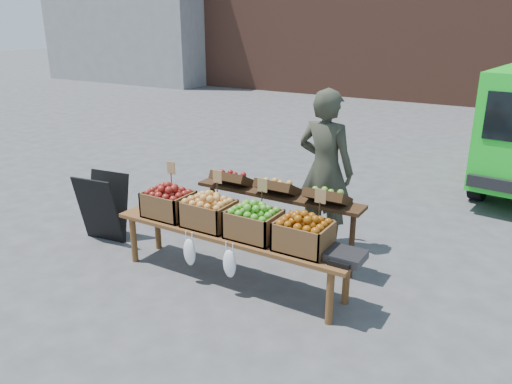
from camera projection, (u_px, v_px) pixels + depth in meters
The scene contains 10 objects.
ground at pixel (233, 275), 5.43m from camera, with size 80.00×80.00×0.00m, color #4B4B4E.
vendor at pixel (325, 170), 5.85m from camera, with size 0.70×0.46×1.92m, color #323528.
chalkboard_sign at pixel (103, 207), 6.18m from camera, with size 0.57×0.31×0.86m, color black, non-canonical shape.
back_table at pixel (277, 216), 5.66m from camera, with size 2.10×0.44×1.04m, color #331F10, non-canonical shape.
display_bench at pixel (231, 256), 5.23m from camera, with size 2.70×0.56×0.57m, color brown, non-canonical shape.
crate_golden_apples at pixel (169, 204), 5.49m from camera, with size 0.50×0.40×0.28m, color maroon, non-canonical shape.
crate_russet_pears at pixel (209, 214), 5.22m from camera, with size 0.50×0.40×0.28m, color gold, non-canonical shape.
crate_red_apples at pixel (254, 224), 4.95m from camera, with size 0.50×0.40×0.28m, color #479A27, non-canonical shape.
crate_green_apples at pixel (304, 236), 4.68m from camera, with size 0.50×0.40×0.28m, color #9E460C, non-canonical shape.
weighing_scale at pixel (346, 256), 4.51m from camera, with size 0.34×0.30×0.08m, color black.
Camera 1 is at (2.71, -4.00, 2.64)m, focal length 35.00 mm.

